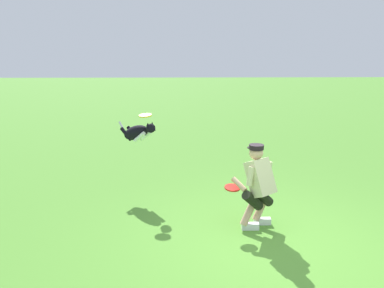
{
  "coord_description": "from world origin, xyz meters",
  "views": [
    {
      "loc": [
        1.23,
        4.95,
        2.72
      ],
      "look_at": [
        1.09,
        -1.5,
        1.11
      ],
      "focal_mm": 37.1,
      "sensor_mm": 36.0,
      "label": 1
    }
  ],
  "objects_px": {
    "dog": "(138,133)",
    "frisbee_flying": "(145,115)",
    "frisbee_held": "(232,188)",
    "person": "(258,184)"
  },
  "relations": [
    {
      "from": "dog",
      "to": "frisbee_flying",
      "type": "xyz_separation_m",
      "value": [
        -0.18,
        0.23,
        0.37
      ]
    },
    {
      "from": "dog",
      "to": "frisbee_held",
      "type": "xyz_separation_m",
      "value": [
        -1.61,
        1.66,
        -0.51
      ]
    },
    {
      "from": "dog",
      "to": "person",
      "type": "bearing_deg",
      "value": 1.5
    },
    {
      "from": "person",
      "to": "frisbee_flying",
      "type": "xyz_separation_m",
      "value": [
        1.81,
        -1.52,
        0.79
      ]
    },
    {
      "from": "dog",
      "to": "frisbee_held",
      "type": "bearing_deg",
      "value": -3.06
    },
    {
      "from": "person",
      "to": "dog",
      "type": "bearing_deg",
      "value": 9.91
    },
    {
      "from": "dog",
      "to": "frisbee_flying",
      "type": "bearing_deg",
      "value": -9.57
    },
    {
      "from": "dog",
      "to": "frisbee_held",
      "type": "height_order",
      "value": "dog"
    },
    {
      "from": "person",
      "to": "frisbee_held",
      "type": "height_order",
      "value": "person"
    },
    {
      "from": "frisbee_flying",
      "to": "dog",
      "type": "bearing_deg",
      "value": -52.41
    }
  ]
}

